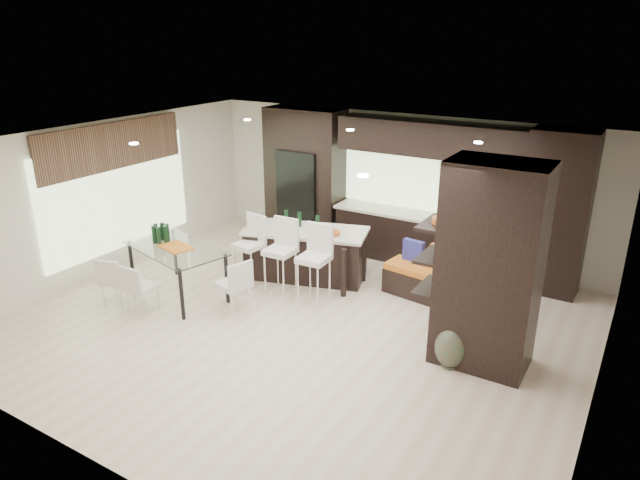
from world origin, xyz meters
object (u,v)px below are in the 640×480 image
Objects in this scene: chair_end at (234,288)px; stool_right at (314,272)px; floor_vase at (453,327)px; chair_near at (142,291)px; kitchen_island at (306,253)px; stool_mid at (280,264)px; chair_far at (117,283)px; dining_table at (178,271)px; stool_left at (249,258)px; bench at (425,283)px.

stool_right is at bearing -28.14° from chair_end.
floor_vase reaches higher than chair_near.
kitchen_island is 0.78m from stool_mid.
stool_mid is 1.32× the size of chair_far.
stool_right is at bearing -1.83° from stool_mid.
dining_table is at bearing -147.89° from stool_mid.
stool_mid reaches higher than stool_left.
floor_vase reaches higher than stool_mid.
bench is 4.05m from dining_table.
bench is (2.13, 1.07, -0.25)m from stool_mid.
stool_left is 1.30m from stool_right.
chair_near is at bearing -133.45° from bench.
chair_near is at bearing -136.10° from kitchen_island.
stool_mid is 0.90× the size of floor_vase.
chair_far is at bearing -140.23° from stool_mid.
chair_far is (-1.29, -1.72, -0.11)m from stool_left.
chair_end is (-2.35, -2.00, 0.14)m from bench.
kitchen_island is 2.06× the size of stool_mid.
stool_right reaches higher than chair_far.
stool_left is at bearing 64.66° from chair_near.
dining_table is (-1.40, -1.71, -0.02)m from kitchen_island.
chair_far is at bearing -110.07° from dining_table.
dining_table is 0.78m from chair_near.
chair_far is 1.88m from chair_end.
floor_vase is 4.56m from dining_table.
dining_table is at bearing 88.19° from chair_near.
kitchen_island is 2.05× the size of stool_right.
stool_right is 0.59× the size of dining_table.
floor_vase is 4.67m from chair_near.
stool_right is 2.60m from floor_vase.
stool_left is 0.73× the size of bench.
chair_far is (-0.54, -0.78, -0.03)m from dining_table.
stool_mid is at bearing 167.77° from floor_vase.
stool_left is at bearing 38.00° from chair_far.
floor_vase reaches higher than chair_end.
stool_right is at bearing -67.16° from kitchen_island.
chair_near is (-0.75, -1.72, -0.11)m from stool_left.
stool_mid is at bearing 177.37° from stool_right.
bench is 3.09m from chair_end.
floor_vase is at bearing 18.02° from dining_table.
floor_vase reaches higher than chair_far.
stool_right reaches higher than kitchen_island.
stool_right is 1.84m from bench.
chair_near is 0.95× the size of chair_end.
floor_vase is at bearing -51.33° from bench.
stool_mid is 2.39m from bench.
chair_end is at bearing 31.79° from chair_near.
stool_right is (0.65, -0.78, 0.08)m from kitchen_island.
dining_table is 2.25× the size of chair_far.
bench is at bearing 44.46° from dining_table.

